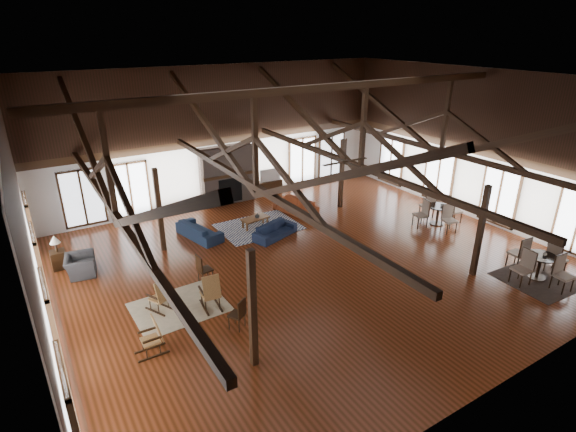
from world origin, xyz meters
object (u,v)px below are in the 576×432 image
sofa_navy_front (275,231)px  coffee_table (255,219)px  sofa_navy_left (199,230)px  sofa_orange (296,206)px  cafe_table_near (540,262)px  armchair (80,265)px  tv_console (269,187)px  cafe_table_far (438,212)px

sofa_navy_front → coffee_table: (-0.22, 1.21, 0.10)m
coffee_table → sofa_navy_left: bearing=163.0°
sofa_navy_left → sofa_orange: size_ratio=1.02×
cafe_table_near → sofa_navy_front: bearing=128.5°
armchair → tv_console: armchair is taller
cafe_table_near → coffee_table: bearing=125.2°
sofa_orange → coffee_table: sofa_orange is taller
sofa_navy_left → sofa_orange: bearing=-100.9°
armchair → cafe_table_far: 13.39m
sofa_navy_left → armchair: bearing=84.7°
sofa_navy_front → tv_console: (2.25, 4.44, 0.04)m
sofa_navy_front → sofa_navy_left: (-2.47, 1.48, 0.04)m
sofa_navy_front → cafe_table_far: (6.22, -2.40, 0.28)m
cafe_table_near → tv_console: 11.96m
sofa_orange → tv_console: size_ratio=1.64×
sofa_orange → coffee_table: 2.27m
sofa_navy_left → cafe_table_far: bearing=-127.4°
cafe_table_far → sofa_orange: bearing=136.0°
coffee_table → armchair: 6.55m
sofa_navy_front → armchair: 6.81m
cafe_table_far → sofa_navy_left: bearing=155.9°
coffee_table → cafe_table_far: 7.38m
sofa_navy_front → tv_console: tv_console is taller
sofa_navy_left → armchair: (-4.29, -0.61, 0.02)m
sofa_navy_front → armchair: size_ratio=1.82×
sofa_navy_left → cafe_table_near: 11.73m
tv_console → cafe_table_far: bearing=-59.9°
sofa_navy_left → tv_console: tv_console is taller
armchair → cafe_table_near: size_ratio=0.46×
sofa_navy_front → sofa_orange: 2.61m
tv_console → armchair: bearing=-158.4°
sofa_navy_front → sofa_orange: bearing=21.3°
cafe_table_near → tv_console: cafe_table_near is taller
cafe_table_near → cafe_table_far: size_ratio=1.01×
coffee_table → tv_console: size_ratio=0.94×
sofa_navy_front → cafe_table_near: bearing=-70.0°
sofa_navy_left → cafe_table_far: size_ratio=0.96×
sofa_navy_front → armchair: armchair is taller
armchair → sofa_orange: bearing=-74.6°
sofa_navy_left → coffee_table: sofa_navy_left is taller
sofa_navy_left → sofa_orange: (4.47, 0.19, -0.01)m
tv_console → cafe_table_near: bearing=-73.7°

